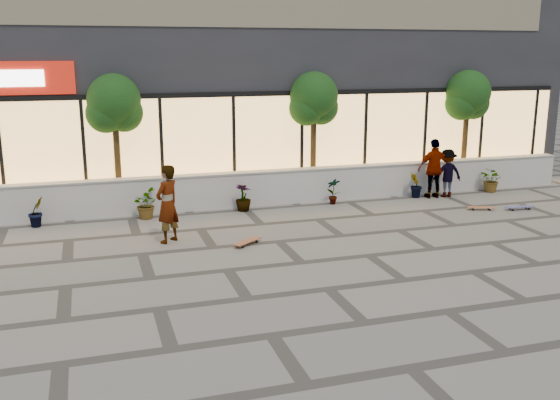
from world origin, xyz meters
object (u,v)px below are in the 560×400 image
object	(u,v)px
skater_center	(167,204)
skater_right_near	(434,169)
tree_mideast	(314,102)
tree_east	(468,98)
skateboard_center	(247,241)
skater_right_far	(447,173)
skateboard_right_near	(481,208)
tree_midwest	(114,107)
skateboard_right_far	(520,207)

from	to	relation	value
skater_center	skater_right_near	size ratio (longest dim) A/B	1.01
tree_mideast	tree_east	xyz separation A→B (m)	(5.50, 0.00, 0.00)
tree_mideast	skater_center	xyz separation A→B (m)	(-5.07, -3.67, -2.04)
skater_center	tree_east	bearing A→B (deg)	157.51
tree_east	skateboard_center	size ratio (longest dim) A/B	4.77
skater_right_near	skater_right_far	size ratio (longest dim) A/B	1.23
skater_right_far	skateboard_right_near	world-z (taller)	skater_right_far
tree_midwest	skater_right_far	distance (m)	10.34
tree_midwest	skateboard_right_near	distance (m)	10.94
skateboard_right_far	skater_right_near	bearing A→B (deg)	130.75
skater_right_near	skateboard_right_near	bearing A→B (deg)	111.65
skater_right_near	skateboard_right_near	size ratio (longest dim) A/B	2.41
skater_center	skater_right_far	xyz separation A→B (m)	(9.07, 2.27, -0.19)
skateboard_right_far	tree_mideast	bearing A→B (deg)	149.32
skater_right_far	tree_midwest	bearing A→B (deg)	-4.84
skater_right_far	skateboard_center	world-z (taller)	skater_right_far
tree_east	skateboard_right_near	bearing A→B (deg)	-114.36
tree_east	skater_center	distance (m)	11.37
tree_midwest	skater_right_near	bearing A→B (deg)	-8.35
skater_right_near	skater_center	bearing A→B (deg)	20.88
tree_mideast	skater_center	size ratio (longest dim) A/B	2.07
tree_east	skater_right_far	size ratio (longest dim) A/B	2.57
skater_right_near	tree_midwest	bearing A→B (deg)	-2.28
tree_midwest	skater_right_near	distance (m)	9.85
tree_east	skateboard_right_far	distance (m)	4.58
tree_east	skater_right_far	distance (m)	3.03
tree_midwest	skater_right_near	size ratio (longest dim) A/B	2.10
skater_center	skateboard_center	xyz separation A→B (m)	(1.76, -0.79, -0.86)
skater_right_near	skateboard_center	bearing A→B (deg)	30.22
skater_right_far	skateboard_right_near	bearing A→B (deg)	94.43
tree_east	skateboard_right_far	xyz separation A→B (m)	(-0.37, -3.53, -2.90)
tree_midwest	tree_mideast	world-z (taller)	same
tree_midwest	skater_right_far	world-z (taller)	tree_midwest
skater_center	skater_right_near	world-z (taller)	skater_center
tree_mideast	skater_right_near	xyz separation A→B (m)	(3.53, -1.40, -2.05)
skater_right_far	skateboard_right_far	bearing A→B (deg)	121.15
tree_midwest	skateboard_right_far	world-z (taller)	tree_midwest
skater_center	skater_right_near	distance (m)	8.89
skater_right_near	skater_right_far	xyz separation A→B (m)	(0.47, 0.00, -0.17)
skater_right_far	skateboard_center	size ratio (longest dim) A/B	1.86
skater_center	tree_midwest	bearing A→B (deg)	-117.38
skater_center	skateboard_right_far	world-z (taller)	skater_center
tree_mideast	skater_right_near	size ratio (longest dim) A/B	2.10
skateboard_center	tree_east	bearing A→B (deg)	-9.90
tree_mideast	skateboard_center	size ratio (longest dim) A/B	4.77
tree_mideast	skateboard_right_near	world-z (taller)	tree_mideast
skateboard_right_near	tree_mideast	bearing A→B (deg)	161.66
skateboard_right_far	skater_right_far	bearing A→B (deg)	121.86
skater_center	skateboard_center	world-z (taller)	skater_center
skater_center	skater_right_near	xyz separation A→B (m)	(8.60, 2.27, -0.01)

